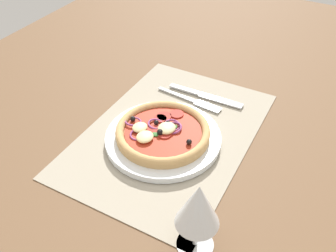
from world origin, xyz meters
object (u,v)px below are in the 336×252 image
at_px(wine_glass, 198,207).
at_px(knife, 206,96).
at_px(pizza, 161,131).
at_px(fork, 192,100).
at_px(plate, 162,137).

bearing_deg(wine_glass, knife, -158.65).
height_order(pizza, fork, pizza).
relative_size(plate, knife, 1.28).
height_order(pizza, wine_glass, wine_glass).
distance_m(pizza, fork, 0.17).
height_order(plate, wine_glass, wine_glass).
relative_size(pizza, knife, 1.04).
bearing_deg(knife, fork, -125.31).
bearing_deg(plate, fork, -178.67).
xyz_separation_m(pizza, knife, (-0.20, 0.02, -0.02)).
xyz_separation_m(plate, wine_glass, (0.20, 0.18, 0.09)).
height_order(pizza, knife, pizza).
bearing_deg(wine_glass, pizza, -138.56).
bearing_deg(pizza, knife, 173.93).
bearing_deg(knife, plate, -96.19).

